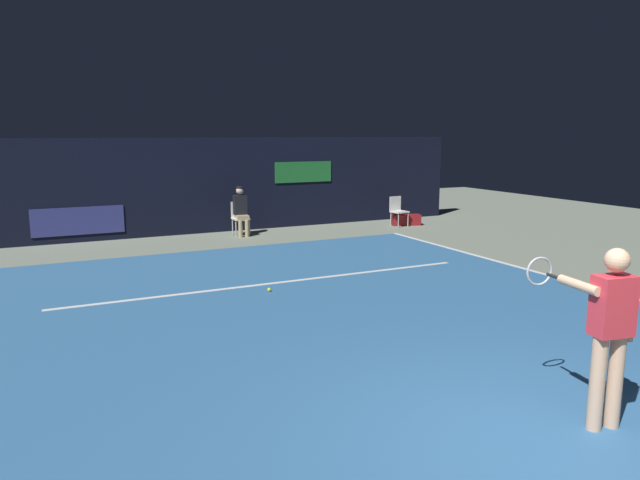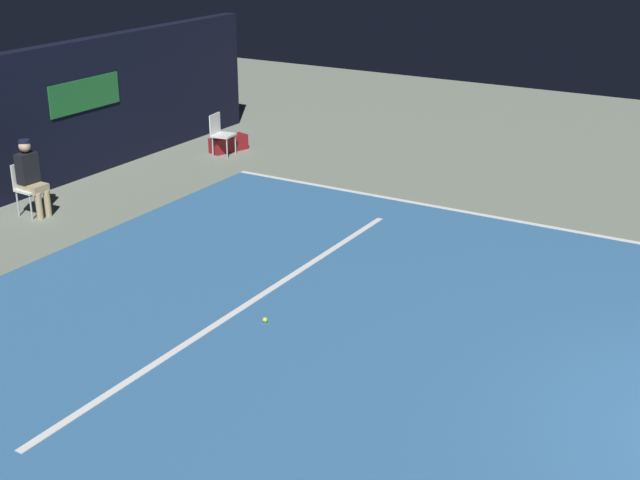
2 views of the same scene
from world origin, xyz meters
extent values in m
plane|color=gray|center=(0.00, 4.56, 0.00)|extent=(31.99, 31.99, 0.00)
cube|color=#336699|center=(0.00, 4.56, 0.01)|extent=(10.05, 11.13, 0.01)
cube|color=white|center=(4.97, 4.56, 0.01)|extent=(0.10, 11.13, 0.01)
cube|color=white|center=(0.00, 6.51, 0.01)|extent=(7.84, 0.10, 0.01)
cube|color=#1E6B2D|center=(3.32, 12.55, 1.60)|extent=(1.80, 0.04, 0.60)
cube|color=white|center=(1.10, 11.75, 0.46)|extent=(0.46, 0.42, 0.04)
cube|color=white|center=(1.10, 11.95, 0.69)|extent=(0.42, 0.05, 0.42)
cylinder|color=#B2B2B7|center=(0.90, 11.58, 0.23)|extent=(0.03, 0.03, 0.46)
cylinder|color=#B2B2B7|center=(1.28, 11.57, 0.23)|extent=(0.03, 0.03, 0.46)
cylinder|color=#B2B2B7|center=(0.92, 11.92, 0.23)|extent=(0.03, 0.03, 0.46)
cylinder|color=#B2B2B7|center=(1.29, 11.91, 0.23)|extent=(0.03, 0.03, 0.46)
cube|color=tan|center=(1.09, 11.67, 0.50)|extent=(0.34, 0.41, 0.14)
cylinder|color=tan|center=(0.99, 11.49, 0.23)|extent=(0.11, 0.11, 0.46)
cylinder|color=tan|center=(1.17, 11.48, 0.23)|extent=(0.11, 0.11, 0.46)
cube|color=black|center=(1.10, 11.79, 0.83)|extent=(0.35, 0.23, 0.52)
sphere|color=#DBAD89|center=(1.10, 11.79, 1.21)|extent=(0.20, 0.20, 0.20)
cylinder|color=#141933|center=(1.10, 11.79, 1.30)|extent=(0.19, 0.19, 0.04)
cube|color=white|center=(5.80, 11.16, 0.44)|extent=(0.49, 0.46, 0.04)
cube|color=white|center=(5.77, 11.36, 0.67)|extent=(0.42, 0.09, 0.42)
cylinder|color=#B2B2B7|center=(5.63, 10.97, 0.22)|extent=(0.03, 0.03, 0.44)
cylinder|color=#B2B2B7|center=(6.00, 11.02, 0.22)|extent=(0.03, 0.03, 0.44)
cylinder|color=#B2B2B7|center=(5.59, 11.31, 0.22)|extent=(0.03, 0.03, 0.44)
cylinder|color=#B2B2B7|center=(5.96, 11.36, 0.22)|extent=(0.03, 0.03, 0.44)
sphere|color=#CCE033|center=(-0.33, 6.01, 0.05)|extent=(0.07, 0.07, 0.07)
cube|color=maroon|center=(6.13, 11.30, 0.16)|extent=(0.90, 0.54, 0.32)
camera|label=1|loc=(-3.93, -3.34, 2.74)|focal=33.27mm
camera|label=2|loc=(-8.65, 0.28, 5.07)|focal=49.26mm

